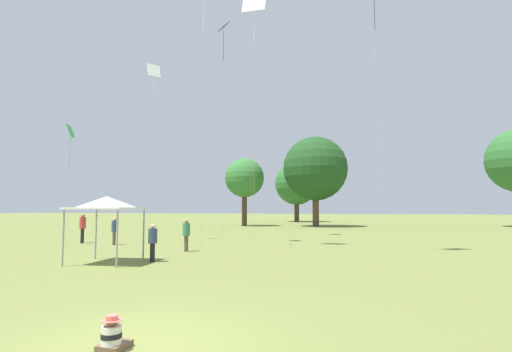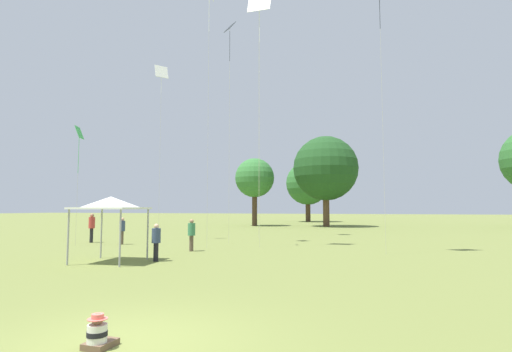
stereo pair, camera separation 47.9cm
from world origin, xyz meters
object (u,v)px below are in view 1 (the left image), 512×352
at_px(distant_tree_1, 296,183).
at_px(kite_0, 154,77).
at_px(seated_toddler, 112,336).
at_px(kite_5, 204,0).
at_px(person_standing_3, 153,239).
at_px(person_standing_1, 186,232).
at_px(person_standing_0, 114,229).
at_px(distant_tree_3, 315,169).
at_px(kite_2, 70,136).
at_px(kite_6, 254,7).
at_px(canopy_tent, 107,203).
at_px(person_standing_2, 83,225).
at_px(distant_tree_0, 244,178).
at_px(kite_3, 223,40).

bearing_deg(distant_tree_1, kite_0, -94.61).
bearing_deg(seated_toddler, kite_5, 109.15).
xyz_separation_m(kite_0, distant_tree_1, (3.22, 39.96, -5.19)).
bearing_deg(distant_tree_1, person_standing_3, -87.11).
bearing_deg(person_standing_3, person_standing_1, -19.51).
xyz_separation_m(person_standing_0, distant_tree_3, (8.69, 27.53, 6.02)).
bearing_deg(kite_2, person_standing_0, -31.31).
bearing_deg(kite_6, canopy_tent, -72.64).
distance_m(person_standing_2, distant_tree_0, 26.76).
xyz_separation_m(person_standing_0, kite_2, (-2.14, -1.47, 5.48)).
distance_m(kite_2, kite_5, 11.16).
xyz_separation_m(kite_2, kite_5, (8.06, 0.85, 7.67)).
height_order(seated_toddler, person_standing_3, person_standing_3).
relative_size(person_standing_3, kite_5, 0.10).
distance_m(kite_2, distant_tree_3, 30.97).
relative_size(person_standing_1, kite_3, 0.11).
bearing_deg(person_standing_1, distant_tree_3, -99.42).
bearing_deg(distant_tree_0, person_standing_0, -89.82).
xyz_separation_m(canopy_tent, distant_tree_3, (4.22, 34.48, 4.59)).
bearing_deg(seated_toddler, person_standing_2, 131.06).
bearing_deg(kite_3, distant_tree_1, 177.30).
bearing_deg(person_standing_0, person_standing_3, 65.17).
relative_size(kite_2, kite_6, 0.47).
xyz_separation_m(seated_toddler, person_standing_3, (-4.69, 9.30, 0.69)).
bearing_deg(distant_tree_0, distant_tree_3, 5.44).
distance_m(person_standing_2, distant_tree_3, 29.90).
bearing_deg(canopy_tent, kite_3, 81.15).
height_order(kite_0, kite_2, kite_0).
bearing_deg(seated_toddler, kite_6, 98.91).
relative_size(canopy_tent, distant_tree_3, 0.25).
bearing_deg(seated_toddler, canopy_tent, 127.64).
relative_size(kite_3, kite_5, 0.94).
distance_m(seated_toddler, canopy_tent, 10.84).
bearing_deg(kite_6, kite_0, -153.15).
height_order(person_standing_3, distant_tree_1, distant_tree_1).
height_order(person_standing_1, kite_0, kite_0).
height_order(canopy_tent, distant_tree_1, distant_tree_1).
height_order(kite_5, distant_tree_0, kite_5).
bearing_deg(distant_tree_0, kite_6, -71.63).
distance_m(kite_3, distant_tree_0, 25.86).
bearing_deg(kite_2, distant_tree_3, 3.65).
height_order(person_standing_1, canopy_tent, canopy_tent).
bearing_deg(kite_2, kite_5, -59.87).
xyz_separation_m(kite_0, distant_tree_3, (8.27, 24.09, -4.43)).
distance_m(kite_6, distant_tree_1, 43.63).
height_order(seated_toddler, distant_tree_0, distant_tree_0).
bearing_deg(kite_0, person_standing_1, -54.02).
relative_size(canopy_tent, kite_6, 0.18).
distance_m(person_standing_1, distant_tree_3, 30.44).
height_order(canopy_tent, distant_tree_0, distant_tree_0).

